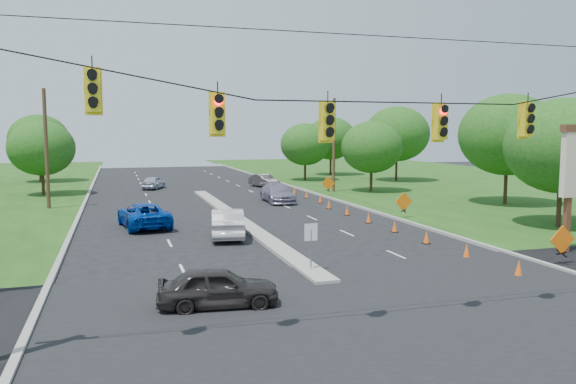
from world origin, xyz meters
name	(u,v)px	position (x,y,z in m)	size (l,w,h in m)	color
ground	(375,319)	(0.00, 0.00, 0.00)	(160.00, 160.00, 0.00)	black
cross_street	(375,319)	(0.00, 0.00, 0.00)	(160.00, 14.00, 0.02)	black
curb_left	(83,208)	(-10.10, 30.00, 0.00)	(0.25, 110.00, 0.16)	gray
curb_right	(329,199)	(10.10, 30.00, 0.00)	(0.25, 110.00, 0.16)	gray
median	(236,219)	(0.00, 21.00, 0.00)	(1.00, 34.00, 0.18)	gray
median_sign	(311,238)	(0.00, 6.00, 1.46)	(0.55, 0.06, 2.05)	gray
signal_span	(392,160)	(-0.05, -1.00, 4.97)	(25.60, 0.32, 9.00)	#422D1C
utility_pole_far_left	(46,149)	(-12.50, 30.00, 4.50)	(0.28, 0.28, 9.00)	#422D1C
utility_pole_far_right	(334,146)	(12.50, 35.00, 4.50)	(0.28, 0.28, 9.00)	#422D1C
cone_0	(519,268)	(7.77, 3.00, 0.35)	(0.32, 0.32, 0.70)	#FB5C15
cone_1	(467,251)	(7.77, 6.50, 0.35)	(0.32, 0.32, 0.70)	#FB5C15
cone_2	(427,237)	(7.77, 10.00, 0.35)	(0.32, 0.32, 0.70)	#FB5C15
cone_3	(395,226)	(7.77, 13.50, 0.35)	(0.32, 0.32, 0.70)	#FB5C15
cone_4	(369,218)	(7.77, 17.00, 0.35)	(0.32, 0.32, 0.70)	#FB5C15
cone_5	(347,210)	(7.77, 20.50, 0.35)	(0.32, 0.32, 0.70)	#FB5C15
cone_6	(329,204)	(7.77, 24.00, 0.35)	(0.32, 0.32, 0.70)	#FB5C15
cone_7	(320,199)	(8.37, 27.50, 0.35)	(0.32, 0.32, 0.70)	#FB5C15
cone_8	(307,194)	(8.37, 31.00, 0.35)	(0.32, 0.32, 0.70)	#FB5C15
cone_9	(294,190)	(8.37, 34.50, 0.35)	(0.32, 0.32, 0.70)	#FB5C15
cone_10	(284,187)	(8.37, 38.00, 0.35)	(0.32, 0.32, 0.70)	#FB5C15
work_sign_0	(562,241)	(10.80, 4.00, 1.09)	(1.27, 0.58, 1.37)	black
work_sign_1	(404,202)	(10.80, 18.00, 1.09)	(1.27, 0.58, 1.37)	black
work_sign_2	(328,184)	(10.80, 32.00, 1.09)	(1.27, 0.58, 1.37)	black
tree_5	(42,148)	(-14.00, 40.00, 4.34)	(5.88, 5.88, 6.86)	black
tree_6	(39,139)	(-16.00, 55.00, 4.96)	(6.72, 6.72, 7.84)	black
tree_7	(562,146)	(18.00, 12.00, 4.96)	(6.72, 6.72, 7.84)	black
tree_8	(508,135)	(22.00, 22.00, 5.58)	(7.56, 7.56, 8.82)	black
tree_9	(372,147)	(16.00, 34.00, 4.34)	(5.88, 5.88, 6.86)	black
tree_10	(397,134)	(24.00, 44.00, 5.58)	(7.56, 7.56, 8.82)	black
tree_11	(331,138)	(20.00, 55.00, 4.96)	(6.72, 6.72, 7.84)	black
tree_12	(305,144)	(14.00, 48.00, 4.34)	(5.88, 5.88, 6.86)	black
black_sedan	(218,287)	(-4.44, 2.60, 0.68)	(1.60, 3.99, 1.36)	#272323
white_sedan	(227,223)	(-1.80, 14.74, 0.80)	(1.70, 4.87, 1.61)	#B7B3B3
blue_pickup	(144,215)	(-6.03, 19.44, 0.76)	(2.52, 5.47, 1.52)	#0133A0
silver_car_far	(278,193)	(5.14, 28.98, 0.76)	(2.13, 5.25, 1.52)	gray
silver_car_oncoming	(154,182)	(-3.97, 43.23, 0.66)	(1.56, 3.87, 1.32)	#A7ACC0
dark_car_receding	(264,181)	(7.29, 41.73, 0.69)	(1.45, 4.16, 1.37)	#322F2F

